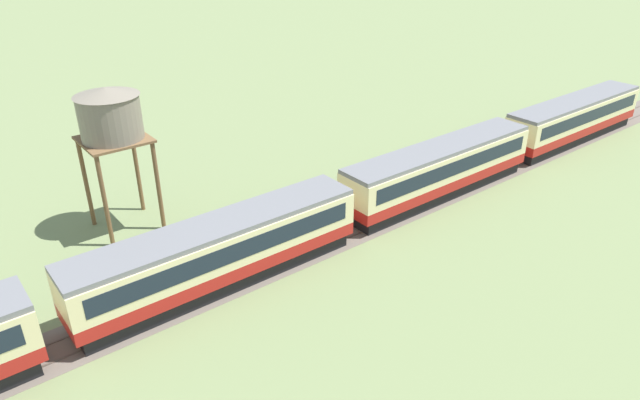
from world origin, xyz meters
name	(u,v)px	position (x,y,z in m)	size (l,w,h in m)	color
ground_plane	(474,179)	(0.00, 0.00, 0.00)	(600.00, 600.00, 0.00)	#707F51
passenger_train	(224,249)	(-22.73, -0.09, 2.20)	(91.55, 3.16, 3.95)	#AD1E19
railway_track	(268,264)	(-19.89, -0.09, 0.01)	(127.50, 3.60, 0.04)	#665B51
water_tower	(110,117)	(-24.73, 9.67, 7.80)	(4.01, 4.01, 9.68)	brown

